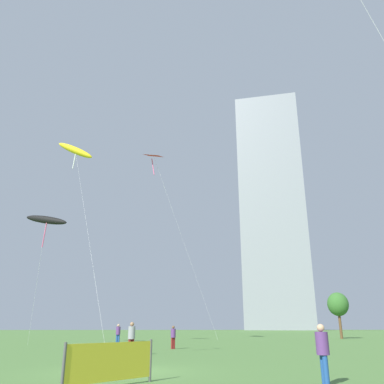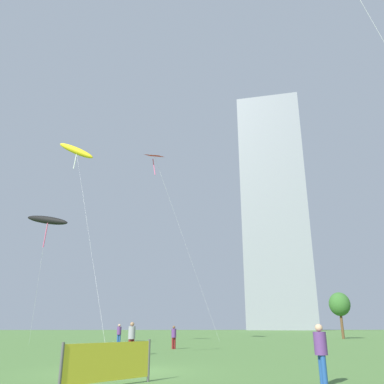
{
  "view_description": "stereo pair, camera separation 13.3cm",
  "coord_description": "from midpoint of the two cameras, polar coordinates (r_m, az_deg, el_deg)",
  "views": [
    {
      "loc": [
        1.94,
        -16.34,
        1.67
      ],
      "look_at": [
        2.91,
        7.07,
        9.61
      ],
      "focal_mm": 36.84,
      "sensor_mm": 36.0,
      "label": 1
    },
    {
      "loc": [
        2.08,
        -16.35,
        1.67
      ],
      "look_at": [
        2.91,
        7.07,
        9.61
      ],
      "focal_mm": 36.84,
      "sensor_mm": 36.0,
      "label": 2
    }
  ],
  "objects": [
    {
      "name": "park_tree_1",
      "position": [
        57.32,
        20.65,
        -14.99
      ],
      "size": [
        2.71,
        2.71,
        5.8
      ],
      "color": "brown",
      "rests_on": "ground"
    },
    {
      "name": "person_standing_4",
      "position": [
        13.22,
        18.45,
        -20.79
      ],
      "size": [
        0.38,
        0.38,
        1.7
      ],
      "rotation": [
        0.0,
        0.0,
        4.8
      ],
      "color": "#1E478C",
      "rests_on": "ground"
    },
    {
      "name": "person_standing_2",
      "position": [
        31.16,
        -2.52,
        -20.03
      ],
      "size": [
        0.36,
        0.36,
        1.63
      ],
      "rotation": [
        0.0,
        0.0,
        0.38
      ],
      "color": "maroon",
      "rests_on": "ground"
    },
    {
      "name": "distant_highrise_0",
      "position": [
        162.68,
        11.9,
        -2.55
      ],
      "size": [
        29.98,
        29.37,
        91.68
      ],
      "primitive_type": "cube",
      "rotation": [
        0.0,
        0.0,
        -0.26
      ],
      "color": "gray",
      "rests_on": "ground"
    },
    {
      "name": "event_banner",
      "position": [
        12.59,
        -11.59,
        -22.95
      ],
      "size": [
        2.21,
        2.27,
        1.24
      ],
      "color": "#4C4C4C",
      "rests_on": "ground"
    },
    {
      "name": "kite_flying_0",
      "position": [
        49.15,
        -5.37,
        5.17
      ],
      "size": [
        9.18,
        3.8,
        22.31
      ],
      "color": "silver",
      "rests_on": "ground"
    },
    {
      "name": "ground",
      "position": [
        16.55,
        -9.88,
        -24.24
      ],
      "size": [
        280.0,
        280.0,
        0.0
      ],
      "primitive_type": "plane",
      "color": "#4C7538"
    },
    {
      "name": "person_standing_3",
      "position": [
        38.33,
        -10.41,
        -19.4
      ],
      "size": [
        0.39,
        0.39,
        1.76
      ],
      "rotation": [
        0.0,
        0.0,
        6.12
      ],
      "color": "#1E478C",
      "rests_on": "ground"
    },
    {
      "name": "person_standing_0",
      "position": [
        24.8,
        -8.57,
        -19.91
      ],
      "size": [
        0.41,
        0.41,
        1.84
      ],
      "rotation": [
        0.0,
        0.0,
        3.64
      ],
      "color": "maroon",
      "rests_on": "ground"
    },
    {
      "name": "kite_flying_1",
      "position": [
        41.73,
        -16.33,
        5.73
      ],
      "size": [
        7.77,
        9.17,
        19.62
      ],
      "color": "silver",
      "rests_on": "ground"
    },
    {
      "name": "kite_flying_4",
      "position": [
        39.44,
        -20.13,
        -3.86
      ],
      "size": [
        4.66,
        3.7,
        11.82
      ],
      "color": "silver",
      "rests_on": "ground"
    }
  ]
}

